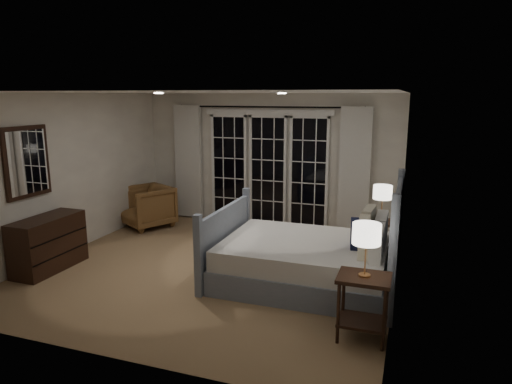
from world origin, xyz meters
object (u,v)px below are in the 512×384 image
(lamp_left, at_px, (367,235))
(lamp_right, at_px, (383,193))
(nightstand_right, at_px, (380,234))
(armchair, at_px, (147,207))
(bed, at_px, (309,259))
(nightstand_left, at_px, (363,298))
(dresser, at_px, (48,243))

(lamp_left, bearing_deg, lamp_right, 90.31)
(nightstand_right, xyz_separation_m, lamp_right, (-0.00, -0.00, 0.64))
(armchair, bearing_deg, bed, 3.80)
(bed, relative_size, lamp_right, 4.33)
(nightstand_left, height_order, lamp_left, lamp_left)
(nightstand_left, height_order, dresser, dresser)
(nightstand_right, xyz_separation_m, lamp_left, (0.01, -2.45, 0.72))
(nightstand_left, relative_size, lamp_right, 1.27)
(nightstand_left, bearing_deg, nightstand_right, 90.31)
(nightstand_right, height_order, lamp_right, lamp_right)
(nightstand_left, distance_m, nightstand_right, 2.45)
(lamp_right, distance_m, dresser, 4.92)
(nightstand_left, distance_m, armchair, 5.19)
(nightstand_right, relative_size, armchair, 0.71)
(lamp_right, distance_m, armchair, 4.39)
(lamp_left, distance_m, armchair, 5.24)
(lamp_left, xyz_separation_m, armchair, (-4.34, 2.84, -0.73))
(nightstand_left, xyz_separation_m, dresser, (-4.47, 0.48, -0.07))
(lamp_left, relative_size, dresser, 0.50)
(lamp_right, bearing_deg, nightstand_left, -89.69)
(bed, relative_size, nightstand_left, 3.41)
(lamp_left, xyz_separation_m, lamp_right, (-0.01, 2.45, -0.08))
(nightstand_left, relative_size, lamp_left, 1.25)
(bed, relative_size, dresser, 2.15)
(nightstand_left, xyz_separation_m, armchair, (-4.34, 2.84, -0.06))
(nightstand_left, relative_size, dresser, 0.63)
(armchair, xyz_separation_m, dresser, (-0.13, -2.35, -0.01))
(nightstand_right, xyz_separation_m, dresser, (-4.46, -1.96, -0.02))
(nightstand_left, bearing_deg, bed, 124.37)
(nightstand_right, relative_size, dresser, 0.57)
(bed, relative_size, nightstand_right, 3.80)
(bed, distance_m, armchair, 3.87)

